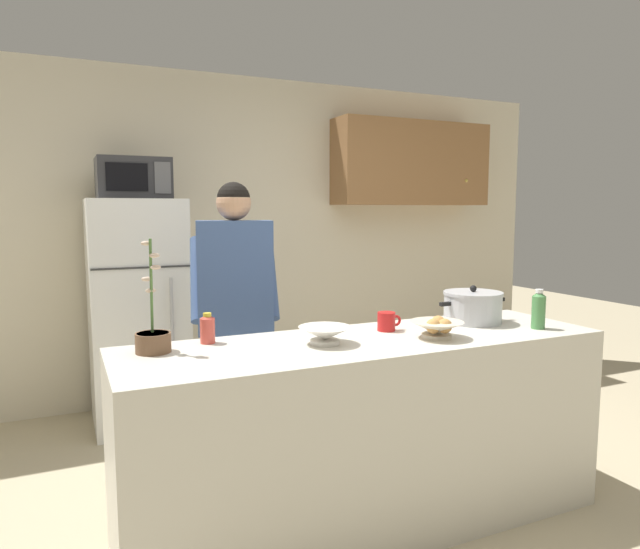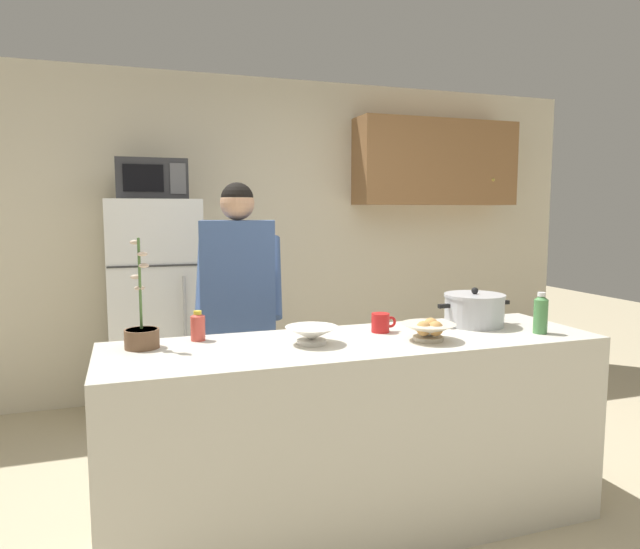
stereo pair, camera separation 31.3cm
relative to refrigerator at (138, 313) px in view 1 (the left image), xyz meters
name	(u,v)px [view 1 (the left image)]	position (x,y,z in m)	size (l,w,h in m)	color
ground_plane	(366,523)	(0.83, -1.85, -0.80)	(14.00, 14.00, 0.00)	#C6B793
back_wall_unit	(264,224)	(1.09, 0.41, 0.60)	(6.00, 0.48, 2.60)	beige
kitchen_island	(367,432)	(0.83, -1.85, -0.34)	(2.34, 0.68, 0.92)	silver
refrigerator	(138,313)	(0.00, 0.00, 0.00)	(0.64, 0.68, 1.60)	white
microwave	(133,179)	(0.00, -0.02, 0.94)	(0.48, 0.37, 0.28)	#2D2D30
person_near_pot	(235,292)	(0.43, -0.99, 0.25)	(0.58, 0.50, 1.68)	#33384C
cooking_pot	(473,307)	(1.54, -1.73, 0.20)	(0.43, 0.32, 0.20)	silver
coffee_mug	(387,321)	(1.00, -1.73, 0.17)	(0.13, 0.09, 0.10)	red
bread_bowl	(437,328)	(1.13, -1.97, 0.17)	(0.26, 0.26, 0.10)	beige
empty_bowl	(325,334)	(0.60, -1.86, 0.17)	(0.24, 0.24, 0.08)	white
bottle_near_edge	(539,309)	(1.74, -2.01, 0.22)	(0.07, 0.07, 0.20)	#4C8C4C
bottle_mid_counter	(208,328)	(0.12, -1.62, 0.19)	(0.07, 0.07, 0.14)	#D84C3F
potted_orchid	(153,336)	(-0.13, -1.69, 0.19)	(0.15, 0.15, 0.49)	brown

